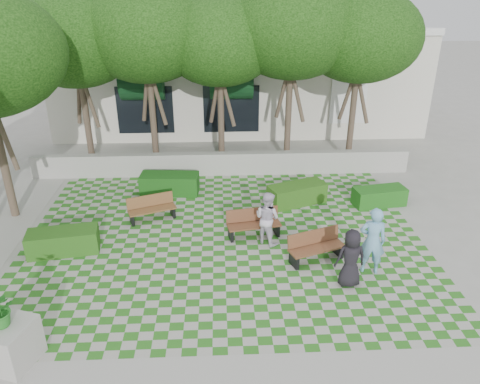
{
  "coord_description": "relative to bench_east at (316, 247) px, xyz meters",
  "views": [
    {
      "loc": [
        -0.1,
        -11.23,
        7.42
      ],
      "look_at": [
        0.5,
        1.5,
        1.4
      ],
      "focal_mm": 35.0,
      "sensor_mm": 36.0,
      "label": 1
    }
  ],
  "objects": [
    {
      "name": "bench_east",
      "position": [
        0.0,
        0.0,
        0.0
      ],
      "size": [
        1.71,
        1.07,
        0.85
      ],
      "rotation": [
        0.0,
        0.0,
        0.35
      ],
      "color": "brown",
      "rests_on": "ground"
    },
    {
      "name": "hedge_west",
      "position": [
        -7.23,
        0.74,
        -0.07
      ],
      "size": [
        2.07,
        1.09,
        0.69
      ],
      "primitive_type": "cube",
      "rotation": [
        0.0,
        0.0,
        0.16
      ],
      "color": "#214F15",
      "rests_on": "ground"
    },
    {
      "name": "ground",
      "position": [
        -2.56,
        0.13,
        -0.41
      ],
      "size": [
        90.0,
        90.0,
        0.0
      ],
      "primitive_type": "plane",
      "color": "gray",
      "rests_on": "ground"
    },
    {
      "name": "hedge_east",
      "position": [
        2.89,
        3.33,
        -0.1
      ],
      "size": [
        1.9,
        1.01,
        0.63
      ],
      "primitive_type": "cube",
      "rotation": [
        0.0,
        0.0,
        0.17
      ],
      "color": "#195316",
      "rests_on": "ground"
    },
    {
      "name": "lawn",
      "position": [
        -2.56,
        1.13,
        -0.41
      ],
      "size": [
        12.0,
        12.0,
        0.0
      ],
      "primitive_type": "plane",
      "color": "#2B721E",
      "rests_on": "ground"
    },
    {
      "name": "tree_row",
      "position": [
        -4.42,
        6.08,
        4.77
      ],
      "size": [
        17.7,
        13.4,
        7.41
      ],
      "color": "#47382B",
      "rests_on": "ground"
    },
    {
      "name": "building",
      "position": [
        -1.63,
        14.21,
        2.11
      ],
      "size": [
        18.0,
        8.92,
        5.15
      ],
      "color": "beige",
      "rests_on": "ground"
    },
    {
      "name": "person_dark",
      "position": [
        0.64,
        -1.2,
        0.39
      ],
      "size": [
        0.82,
        0.57,
        1.6
      ],
      "primitive_type": "imported",
      "rotation": [
        0.0,
        0.0,
        3.22
      ],
      "color": "black",
      "rests_on": "ground"
    },
    {
      "name": "hedge_midleft",
      "position": [
        -4.51,
        4.64,
        -0.04
      ],
      "size": [
        2.17,
        1.01,
        0.74
      ],
      "primitive_type": "cube",
      "rotation": [
        0.0,
        0.0,
        -0.08
      ],
      "color": "#144612",
      "rests_on": "ground"
    },
    {
      "name": "person_blue",
      "position": [
        1.34,
        -0.65,
        0.56
      ],
      "size": [
        0.79,
        0.59,
        1.94
      ],
      "primitive_type": "imported",
      "rotation": [
        0.0,
        0.0,
        2.94
      ],
      "color": "#71AACF",
      "rests_on": "ground"
    },
    {
      "name": "bench_mid",
      "position": [
        -1.66,
        1.41,
        0.0
      ],
      "size": [
        1.7,
        0.82,
        0.86
      ],
      "rotation": [
        0.0,
        0.0,
        0.18
      ],
      "color": "#57321E",
      "rests_on": "ground"
    },
    {
      "name": "planter_front",
      "position": [
        -7.07,
        -3.52,
        0.29
      ],
      "size": [
        1.22,
        1.22,
        1.72
      ],
      "rotation": [
        0.0,
        0.0,
        -0.32
      ],
      "color": "#9E9B93",
      "rests_on": "ground"
    },
    {
      "name": "bench_west",
      "position": [
        -4.92,
        2.63,
        -0.02
      ],
      "size": [
        1.62,
        1.02,
        0.81
      ],
      "rotation": [
        0.0,
        0.0,
        0.36
      ],
      "color": "brown",
      "rests_on": "ground"
    },
    {
      "name": "retaining_wall",
      "position": [
        -2.56,
        6.33,
        0.04
      ],
      "size": [
        15.0,
        0.36,
        0.9
      ],
      "primitive_type": "cube",
      "color": "#9E9B93",
      "rests_on": "ground"
    },
    {
      "name": "hedge_midright",
      "position": [
        0.03,
        3.59,
        -0.06
      ],
      "size": [
        2.17,
        1.48,
        0.71
      ],
      "primitive_type": "cube",
      "rotation": [
        0.0,
        0.0,
        0.37
      ],
      "color": "#245015",
      "rests_on": "ground"
    },
    {
      "name": "person_white",
      "position": [
        -1.28,
        1.01,
        0.41
      ],
      "size": [
        1.02,
        1.0,
        1.65
      ],
      "primitive_type": "imported",
      "rotation": [
        0.0,
        0.0,
        2.41
      ],
      "color": "silver",
      "rests_on": "ground"
    }
  ]
}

